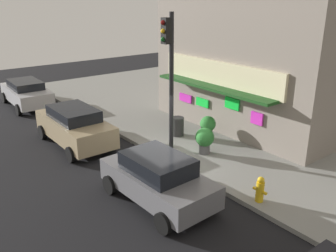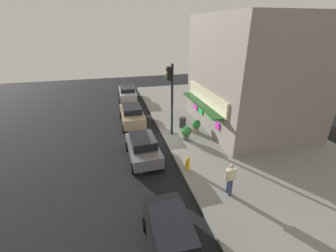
{
  "view_description": "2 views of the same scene",
  "coord_description": "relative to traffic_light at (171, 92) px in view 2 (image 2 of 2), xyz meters",
  "views": [
    {
      "loc": [
        10.14,
        -7.89,
        6.19
      ],
      "look_at": [
        -0.47,
        0.39,
        1.35
      ],
      "focal_mm": 38.63,
      "sensor_mm": 36.0,
      "label": 1
    },
    {
      "loc": [
        14.91,
        -3.59,
        8.15
      ],
      "look_at": [
        -0.16,
        0.3,
        1.18
      ],
      "focal_mm": 24.23,
      "sensor_mm": 36.0,
      "label": 2
    }
  ],
  "objects": [
    {
      "name": "parked_car_grey",
      "position": [
        2.73,
        -2.6,
        -2.85
      ],
      "size": [
        4.06,
        2.15,
        1.59
      ],
      "color": "slate",
      "rests_on": "ground_plane"
    },
    {
      "name": "sidewalk",
      "position": [
        0.74,
        5.34,
        -3.59
      ],
      "size": [
        32.38,
        12.02,
        0.16
      ],
      "primitive_type": "cube",
      "color": "gray",
      "rests_on": "ground_plane"
    },
    {
      "name": "trash_can",
      "position": [
        -1.08,
        1.34,
        -3.08
      ],
      "size": [
        0.56,
        0.56,
        0.86
      ],
      "primitive_type": "cylinder",
      "color": "#2D2D2D",
      "rests_on": "sidewalk"
    },
    {
      "name": "parked_car_tan",
      "position": [
        -3.31,
        -2.65,
        -2.8
      ],
      "size": [
        4.52,
        2.06,
        1.68
      ],
      "color": "#9E8966",
      "rests_on": "ground_plane"
    },
    {
      "name": "fire_hydrant",
      "position": [
        4.88,
        -0.27,
        -3.1
      ],
      "size": [
        0.49,
        0.25,
        0.84
      ],
      "color": "gold",
      "rests_on": "sidewalk"
    },
    {
      "name": "pedestrian",
      "position": [
        7.46,
        1.09,
        -2.51
      ],
      "size": [
        0.4,
        0.61,
        1.8
      ],
      "color": "navy",
      "rests_on": "sidewalk"
    },
    {
      "name": "traffic_light",
      "position": [
        0.0,
        0.0,
        0.0
      ],
      "size": [
        0.32,
        0.58,
        5.5
      ],
      "color": "black",
      "rests_on": "sidewalk"
    },
    {
      "name": "corner_building",
      "position": [
        -0.21,
        6.81,
        0.88
      ],
      "size": [
        9.2,
        8.48,
        8.79
      ],
      "color": "gray",
      "rests_on": "sidewalk"
    },
    {
      "name": "potted_plant_by_doorway",
      "position": [
        1.15,
        0.91,
        -2.88
      ],
      "size": [
        0.76,
        0.76,
        1.08
      ],
      "color": "#59595B",
      "rests_on": "sidewalk"
    },
    {
      "name": "parked_car_silver",
      "position": [
        -10.66,
        -2.4,
        -2.86
      ],
      "size": [
        4.55,
        2.19,
        1.54
      ],
      "color": "#B7B7BC",
      "rests_on": "ground_plane"
    },
    {
      "name": "potted_plant_by_window",
      "position": [
        0.07,
        2.12,
        -2.9
      ],
      "size": [
        0.7,
        0.7,
        1.06
      ],
      "color": "gray",
      "rests_on": "sidewalk"
    },
    {
      "name": "parked_car_black",
      "position": [
        9.92,
        -2.63,
        -2.8
      ],
      "size": [
        4.31,
        1.98,
        1.7
      ],
      "color": "black",
      "rests_on": "ground_plane"
    },
    {
      "name": "ground_plane",
      "position": [
        0.74,
        -0.67,
        -3.67
      ],
      "size": [
        48.56,
        48.56,
        0.0
      ],
      "primitive_type": "plane",
      "color": "black"
    }
  ]
}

